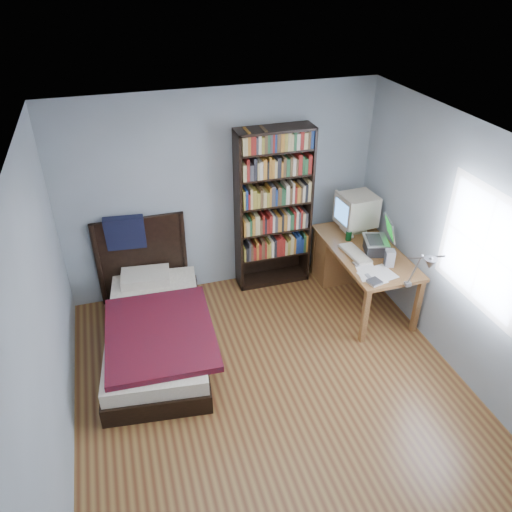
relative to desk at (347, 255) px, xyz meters
name	(u,v)px	position (x,y,z in m)	size (l,w,h in m)	color
room	(282,293)	(-1.48, -1.62, 0.84)	(4.20, 4.24, 2.50)	#5A301A
desk	(347,255)	(0.00, 0.00, 0.00)	(0.75, 1.51, 0.73)	brown
crt_monitor	(356,210)	(0.08, 0.05, 0.59)	(0.45, 0.41, 0.49)	beige
laptop	(377,243)	(0.09, -0.50, 0.43)	(0.42, 0.40, 0.41)	#2D2D30
desk_lamp	(427,265)	(-0.05, -1.59, 0.84)	(0.25, 0.55, 0.65)	#99999E
keyboard	(355,254)	(-0.17, -0.48, 0.33)	(0.18, 0.46, 0.03)	beige
speaker	(390,258)	(0.08, -0.80, 0.42)	(0.10, 0.10, 0.20)	gray
soda_can	(349,235)	(-0.10, -0.15, 0.38)	(0.07, 0.07, 0.13)	#063217
mouse	(351,236)	(-0.04, -0.09, 0.34)	(0.07, 0.12, 0.04)	silver
phone_silver	(356,264)	(-0.26, -0.68, 0.33)	(0.05, 0.10, 0.02)	#ADADB1
phone_grey	(368,276)	(-0.24, -0.94, 0.33)	(0.04, 0.08, 0.02)	gray
external_drive	(374,282)	(-0.23, -1.06, 0.33)	(0.13, 0.13, 0.03)	gray
bookshelf	(273,210)	(-0.90, 0.32, 0.62)	(0.92, 0.30, 2.05)	black
bed	(154,325)	(-2.53, -0.48, -0.16)	(1.26, 2.16, 1.16)	black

